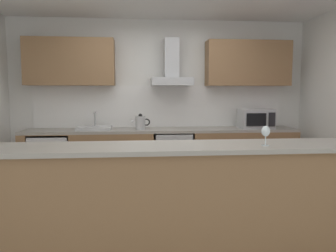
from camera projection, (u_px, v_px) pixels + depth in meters
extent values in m
cube|color=gray|center=(173.00, 226.00, 3.68)|extent=(5.69, 4.72, 0.02)
cube|color=white|center=(160.00, 102.00, 5.45)|extent=(5.69, 0.12, 2.60)
cube|color=white|center=(161.00, 106.00, 5.39)|extent=(3.99, 0.02, 0.66)
cube|color=olive|center=(162.00, 159.00, 5.16)|extent=(4.13, 0.60, 0.86)
cube|color=#9E998E|center=(162.00, 130.00, 5.12)|extent=(4.13, 0.60, 0.04)
cube|color=olive|center=(176.00, 200.00, 3.07)|extent=(3.36, 0.52, 0.94)
cube|color=#9E998E|center=(176.00, 147.00, 3.02)|extent=(3.46, 0.64, 0.04)
cube|color=olive|center=(70.00, 62.00, 5.03)|extent=(1.32, 0.32, 0.70)
cube|color=olive|center=(248.00, 64.00, 5.29)|extent=(1.32, 0.32, 0.70)
cube|color=slate|center=(172.00, 157.00, 5.15)|extent=(0.60, 0.56, 0.80)
cube|color=black|center=(174.00, 165.00, 4.87)|extent=(0.50, 0.02, 0.48)
cube|color=#B7BABC|center=(175.00, 138.00, 4.83)|extent=(0.54, 0.02, 0.09)
cylinder|color=#B7BABC|center=(175.00, 150.00, 4.81)|extent=(0.49, 0.02, 0.02)
cube|color=white|center=(53.00, 162.00, 4.99)|extent=(0.58, 0.56, 0.85)
cube|color=silver|center=(48.00, 166.00, 4.70)|extent=(0.55, 0.02, 0.80)
cylinder|color=#B7BABC|center=(63.00, 163.00, 4.70)|extent=(0.02, 0.02, 0.38)
cube|color=#B7BABC|center=(256.00, 119.00, 5.19)|extent=(0.50, 0.36, 0.30)
cube|color=black|center=(256.00, 120.00, 4.99)|extent=(0.30, 0.02, 0.19)
cube|color=black|center=(272.00, 119.00, 5.02)|extent=(0.10, 0.01, 0.21)
cube|color=silver|center=(94.00, 128.00, 4.99)|extent=(0.50, 0.40, 0.04)
cylinder|color=#B7BABC|center=(95.00, 120.00, 5.11)|extent=(0.03, 0.03, 0.26)
cylinder|color=#B7BABC|center=(94.00, 113.00, 5.02)|extent=(0.03, 0.16, 0.03)
cylinder|color=#B7BABC|center=(140.00, 123.00, 5.01)|extent=(0.15, 0.15, 0.20)
sphere|color=black|center=(140.00, 115.00, 5.00)|extent=(0.06, 0.06, 0.06)
cone|color=#B7BABC|center=(134.00, 120.00, 5.00)|extent=(0.09, 0.04, 0.07)
torus|color=black|center=(146.00, 122.00, 5.02)|extent=(0.11, 0.02, 0.11)
cube|color=#B7BABC|center=(172.00, 82.00, 5.14)|extent=(0.62, 0.45, 0.12)
cube|color=#B7BABC|center=(171.00, 58.00, 5.15)|extent=(0.22, 0.22, 0.60)
cylinder|color=silver|center=(265.00, 145.00, 2.98)|extent=(0.07, 0.07, 0.01)
cylinder|color=silver|center=(265.00, 140.00, 2.97)|extent=(0.01, 0.01, 0.09)
ellipsoid|color=silver|center=(266.00, 131.00, 2.96)|extent=(0.08, 0.08, 0.10)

